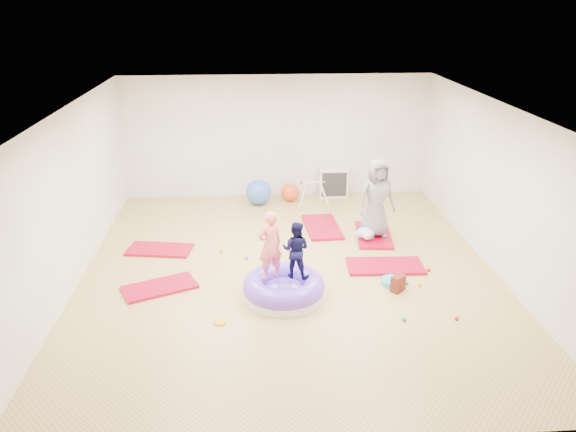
{
  "coord_description": "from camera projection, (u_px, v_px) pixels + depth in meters",
  "views": [
    {
      "loc": [
        -0.62,
        -8.61,
        4.42
      ],
      "look_at": [
        0.0,
        0.3,
        0.9
      ],
      "focal_mm": 35.0,
      "sensor_mm": 36.0,
      "label": 1
    }
  ],
  "objects": [
    {
      "name": "yellow_toy",
      "position": [
        220.0,
        322.0,
        8.11
      ],
      "size": [
        0.18,
        0.18,
        0.03
      ],
      "primitive_type": "cylinder",
      "color": "#DD9C06",
      "rests_on": "ground"
    },
    {
      "name": "gym_mat_right",
      "position": [
        385.0,
        266.0,
        9.76
      ],
      "size": [
        1.33,
        0.71,
        0.05
      ],
      "primitive_type": "cube",
      "rotation": [
        0.0,
        0.0,
        -0.04
      ],
      "color": "#A7001C",
      "rests_on": "ground"
    },
    {
      "name": "exercise_ball_blue",
      "position": [
        258.0,
        192.0,
        12.64
      ],
      "size": [
        0.58,
        0.58,
        0.58
      ],
      "primitive_type": "sphere",
      "color": "blue",
      "rests_on": "ground"
    },
    {
      "name": "child_pink",
      "position": [
        270.0,
        242.0,
        8.51
      ],
      "size": [
        0.48,
        0.41,
        1.11
      ],
      "primitive_type": "imported",
      "rotation": [
        0.0,
        0.0,
        3.58
      ],
      "color": "#FF6B71",
      "rests_on": "inflatable_cushion"
    },
    {
      "name": "child_navy",
      "position": [
        296.0,
        247.0,
        8.59
      ],
      "size": [
        0.54,
        0.48,
        0.91
      ],
      "primitive_type": "imported",
      "rotation": [
        0.0,
        0.0,
        2.79
      ],
      "color": "black",
      "rests_on": "inflatable_cushion"
    },
    {
      "name": "gym_mat_front_left",
      "position": [
        160.0,
        287.0,
        9.06
      ],
      "size": [
        1.29,
        1.0,
        0.05
      ],
      "primitive_type": "cube",
      "rotation": [
        0.0,
        0.0,
        0.42
      ],
      "color": "#A7001C",
      "rests_on": "ground"
    },
    {
      "name": "backpack",
      "position": [
        398.0,
        284.0,
        8.95
      ],
      "size": [
        0.27,
        0.26,
        0.27
      ],
      "primitive_type": "cube",
      "rotation": [
        0.0,
        0.0,
        0.73
      ],
      "color": "#A8311E",
      "rests_on": "ground"
    },
    {
      "name": "balance_disc",
      "position": [
        393.0,
        282.0,
        9.19
      ],
      "size": [
        0.39,
        0.39,
        0.09
      ],
      "primitive_type": "cylinder",
      "color": "teal",
      "rests_on": "ground"
    },
    {
      "name": "infant",
      "position": [
        366.0,
        233.0,
        10.74
      ],
      "size": [
        0.38,
        0.39,
        0.22
      ],
      "color": "#9AC8E8",
      "rests_on": "gym_mat_rear_right"
    },
    {
      "name": "adult_caregiver",
      "position": [
        377.0,
        198.0,
        10.69
      ],
      "size": [
        0.84,
        0.65,
        1.53
      ],
      "primitive_type": "imported",
      "rotation": [
        0.0,
        0.0,
        0.23
      ],
      "color": "slate",
      "rests_on": "gym_mat_rear_right"
    },
    {
      "name": "cube_shelf",
      "position": [
        333.0,
        183.0,
        13.13
      ],
      "size": [
        0.67,
        0.33,
        0.67
      ],
      "color": "silver",
      "rests_on": "ground"
    },
    {
      "name": "infant_play_gym",
      "position": [
        313.0,
        189.0,
        12.64
      ],
      "size": [
        0.69,
        0.65,
        0.53
      ],
      "rotation": [
        0.0,
        0.0,
        0.27
      ],
      "color": "silver",
      "rests_on": "ground"
    },
    {
      "name": "gym_mat_rear_right",
      "position": [
        374.0,
        235.0,
        11.03
      ],
      "size": [
        0.8,
        1.37,
        0.05
      ],
      "primitive_type": "cube",
      "rotation": [
        0.0,
        0.0,
        1.45
      ],
      "color": "#A7001C",
      "rests_on": "ground"
    },
    {
      "name": "ball_pit_balls",
      "position": [
        358.0,
        274.0,
        9.49
      ],
      "size": [
        3.65,
        3.43,
        0.06
      ],
      "color": "blue",
      "rests_on": "ground"
    },
    {
      "name": "gym_mat_center_back",
      "position": [
        322.0,
        227.0,
        11.41
      ],
      "size": [
        0.73,
        1.34,
        0.05
      ],
      "primitive_type": "cube",
      "rotation": [
        0.0,
        0.0,
        1.63
      ],
      "color": "#A7001C",
      "rests_on": "ground"
    },
    {
      "name": "inflatable_cushion",
      "position": [
        284.0,
        288.0,
        8.75
      ],
      "size": [
        1.29,
        1.29,
        0.4
      ],
      "rotation": [
        0.0,
        0.0,
        -0.36
      ],
      "color": "white",
      "rests_on": "ground"
    },
    {
      "name": "room",
      "position": [
        289.0,
        194.0,
        9.14
      ],
      "size": [
        7.01,
        8.01,
        2.81
      ],
      "color": "tan",
      "rests_on": "ground"
    },
    {
      "name": "gym_mat_mid_left",
      "position": [
        160.0,
        250.0,
        10.41
      ],
      "size": [
        1.25,
        0.77,
        0.05
      ],
      "primitive_type": "cube",
      "rotation": [
        0.0,
        0.0,
        -0.17
      ],
      "color": "#A7001C",
      "rests_on": "ground"
    },
    {
      "name": "exercise_ball_orange",
      "position": [
        290.0,
        192.0,
        12.88
      ],
      "size": [
        0.42,
        0.42,
        0.42
      ],
      "primitive_type": "sphere",
      "color": "#DE461D",
      "rests_on": "ground"
    }
  ]
}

